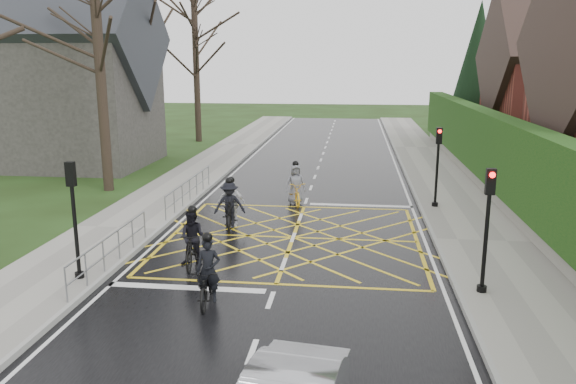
% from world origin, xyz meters
% --- Properties ---
extents(ground, '(120.00, 120.00, 0.00)m').
position_xyz_m(ground, '(0.00, 0.00, 0.00)').
color(ground, black).
rests_on(ground, ground).
extents(road, '(9.00, 80.00, 0.01)m').
position_xyz_m(road, '(0.00, 0.00, 0.01)').
color(road, black).
rests_on(road, ground).
extents(sidewalk_right, '(3.00, 80.00, 0.15)m').
position_xyz_m(sidewalk_right, '(6.00, 0.00, 0.07)').
color(sidewalk_right, gray).
rests_on(sidewalk_right, ground).
extents(sidewalk_left, '(3.00, 80.00, 0.15)m').
position_xyz_m(sidewalk_left, '(-6.00, 0.00, 0.07)').
color(sidewalk_left, gray).
rests_on(sidewalk_left, ground).
extents(stone_wall, '(0.50, 38.00, 0.70)m').
position_xyz_m(stone_wall, '(7.75, 6.00, 0.35)').
color(stone_wall, slate).
rests_on(stone_wall, ground).
extents(hedge, '(0.90, 38.00, 2.80)m').
position_xyz_m(hedge, '(7.75, 6.00, 2.10)').
color(hedge, '#0F3810').
rests_on(hedge, stone_wall).
extents(house_far, '(9.80, 8.80, 10.30)m').
position_xyz_m(house_far, '(14.75, 18.00, 4.36)').
color(house_far, maroon).
rests_on(house_far, ground).
extents(conifer, '(4.60, 4.60, 10.00)m').
position_xyz_m(conifer, '(10.75, 26.00, 4.99)').
color(conifer, black).
rests_on(conifer, ground).
extents(church, '(8.80, 7.80, 11.00)m').
position_xyz_m(church, '(-13.54, 12.00, 4.93)').
color(church, '#2D2B28').
rests_on(church, ground).
extents(tree_near, '(9.24, 9.24, 11.44)m').
position_xyz_m(tree_near, '(-9.00, 6.00, 7.91)').
color(tree_near, black).
rests_on(tree_near, ground).
extents(tree_mid, '(10.08, 10.08, 12.48)m').
position_xyz_m(tree_mid, '(-10.00, 14.00, 8.63)').
color(tree_mid, black).
rests_on(tree_mid, ground).
extents(tree_far, '(8.40, 8.40, 10.40)m').
position_xyz_m(tree_far, '(-9.30, 22.00, 7.19)').
color(tree_far, black).
rests_on(tree_far, ground).
extents(railing_south, '(0.05, 5.04, 1.03)m').
position_xyz_m(railing_south, '(-4.65, -3.50, 0.78)').
color(railing_south, slate).
rests_on(railing_south, ground).
extents(railing_north, '(0.05, 6.04, 1.03)m').
position_xyz_m(railing_north, '(-4.65, 4.00, 0.79)').
color(railing_north, slate).
rests_on(railing_north, ground).
extents(traffic_light_ne, '(0.24, 0.31, 3.21)m').
position_xyz_m(traffic_light_ne, '(5.10, 4.20, 1.66)').
color(traffic_light_ne, black).
rests_on(traffic_light_ne, ground).
extents(traffic_light_se, '(0.24, 0.31, 3.21)m').
position_xyz_m(traffic_light_se, '(5.10, -4.20, 1.66)').
color(traffic_light_se, black).
rests_on(traffic_light_se, ground).
extents(traffic_light_sw, '(0.24, 0.31, 3.21)m').
position_xyz_m(traffic_light_sw, '(-5.10, -4.50, 1.66)').
color(traffic_light_sw, black).
rests_on(traffic_light_sw, ground).
extents(cyclist_rear, '(0.80, 1.83, 1.73)m').
position_xyz_m(cyclist_rear, '(-1.47, -5.27, 0.56)').
color(cyclist_rear, black).
rests_on(cyclist_rear, ground).
extents(cyclist_back, '(0.82, 1.78, 1.75)m').
position_xyz_m(cyclist_back, '(-2.51, -2.90, 0.66)').
color(cyclist_back, black).
rests_on(cyclist_back, ground).
extents(cyclist_mid, '(1.17, 1.94, 1.79)m').
position_xyz_m(cyclist_mid, '(-2.30, 0.80, 0.65)').
color(cyclist_mid, black).
rests_on(cyclist_mid, ground).
extents(cyclist_front, '(0.98, 1.79, 1.77)m').
position_xyz_m(cyclist_front, '(-2.29, 1.08, 0.65)').
color(cyclist_front, black).
rests_on(cyclist_front, ground).
extents(cyclist_lead, '(1.14, 1.93, 1.77)m').
position_xyz_m(cyclist_lead, '(-0.40, 4.46, 0.61)').
color(cyclist_lead, gold).
rests_on(cyclist_lead, ground).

